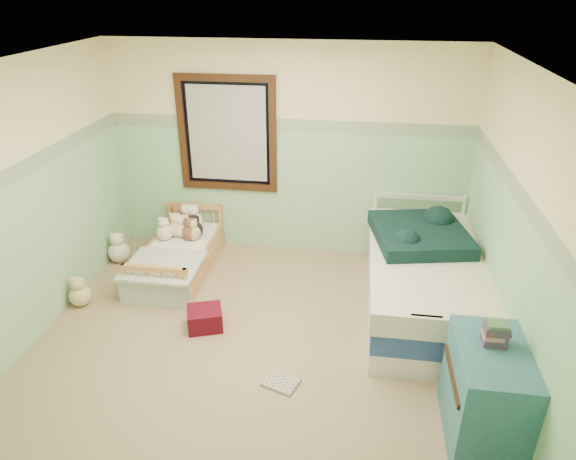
# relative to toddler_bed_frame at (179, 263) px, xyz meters

# --- Properties ---
(floor) EXTENTS (4.20, 3.60, 0.02)m
(floor) POSITION_rel_toddler_bed_frame_xyz_m (1.17, -1.05, -0.10)
(floor) COLOR #92785F
(floor) RESTS_ON ground
(ceiling) EXTENTS (4.20, 3.60, 0.02)m
(ceiling) POSITION_rel_toddler_bed_frame_xyz_m (1.17, -1.05, 2.42)
(ceiling) COLOR silver
(ceiling) RESTS_ON wall_back
(wall_back) EXTENTS (4.20, 0.04, 2.50)m
(wall_back) POSITION_rel_toddler_bed_frame_xyz_m (1.17, 0.75, 1.16)
(wall_back) COLOR #EBE396
(wall_back) RESTS_ON floor
(wall_front) EXTENTS (4.20, 0.04, 2.50)m
(wall_front) POSITION_rel_toddler_bed_frame_xyz_m (1.17, -2.85, 1.16)
(wall_front) COLOR #EBE396
(wall_front) RESTS_ON floor
(wall_left) EXTENTS (0.04, 3.60, 2.50)m
(wall_left) POSITION_rel_toddler_bed_frame_xyz_m (-0.93, -1.05, 1.16)
(wall_left) COLOR #EBE396
(wall_left) RESTS_ON floor
(wall_right) EXTENTS (0.04, 3.60, 2.50)m
(wall_right) POSITION_rel_toddler_bed_frame_xyz_m (3.27, -1.05, 1.16)
(wall_right) COLOR #EBE396
(wall_right) RESTS_ON floor
(wainscot_mint) EXTENTS (4.20, 0.01, 1.50)m
(wainscot_mint) POSITION_rel_toddler_bed_frame_xyz_m (1.17, 0.74, 0.66)
(wainscot_mint) COLOR #88C193
(wainscot_mint) RESTS_ON floor
(border_strip) EXTENTS (4.20, 0.01, 0.15)m
(border_strip) POSITION_rel_toddler_bed_frame_xyz_m (1.17, 0.74, 1.48)
(border_strip) COLOR #4A7451
(border_strip) RESTS_ON wall_back
(window_frame) EXTENTS (1.16, 0.06, 1.36)m
(window_frame) POSITION_rel_toddler_bed_frame_xyz_m (0.47, 0.71, 1.36)
(window_frame) COLOR black
(window_frame) RESTS_ON wall_back
(window_blinds) EXTENTS (0.92, 0.01, 1.12)m
(window_blinds) POSITION_rel_toddler_bed_frame_xyz_m (0.47, 0.72, 1.36)
(window_blinds) COLOR beige
(window_blinds) RESTS_ON window_frame
(toddler_bed_frame) EXTENTS (0.72, 1.44, 0.18)m
(toddler_bed_frame) POSITION_rel_toddler_bed_frame_xyz_m (0.00, 0.00, 0.00)
(toddler_bed_frame) COLOR #A16538
(toddler_bed_frame) RESTS_ON floor
(toddler_mattress) EXTENTS (0.66, 1.38, 0.12)m
(toddler_mattress) POSITION_rel_toddler_bed_frame_xyz_m (0.00, 0.00, 0.15)
(toddler_mattress) COLOR white
(toddler_mattress) RESTS_ON toddler_bed_frame
(patchwork_quilt) EXTENTS (0.78, 0.72, 0.03)m
(patchwork_quilt) POSITION_rel_toddler_bed_frame_xyz_m (0.00, -0.45, 0.23)
(patchwork_quilt) COLOR #75AAD3
(patchwork_quilt) RESTS_ON toddler_mattress
(plush_bed_brown) EXTENTS (0.22, 0.22, 0.22)m
(plush_bed_brown) POSITION_rel_toddler_bed_frame_xyz_m (-0.15, 0.50, 0.32)
(plush_bed_brown) COLOR brown
(plush_bed_brown) RESTS_ON toddler_mattress
(plush_bed_white) EXTENTS (0.21, 0.21, 0.21)m
(plush_bed_white) POSITION_rel_toddler_bed_frame_xyz_m (0.05, 0.50, 0.32)
(plush_bed_white) COLOR white
(plush_bed_white) RESTS_ON toddler_mattress
(plush_bed_tan) EXTENTS (0.20, 0.20, 0.20)m
(plush_bed_tan) POSITION_rel_toddler_bed_frame_xyz_m (-0.10, 0.28, 0.31)
(plush_bed_tan) COLOR #E0BF89
(plush_bed_tan) RESTS_ON toddler_mattress
(plush_bed_dark) EXTENTS (0.19, 0.19, 0.19)m
(plush_bed_dark) POSITION_rel_toddler_bed_frame_xyz_m (0.13, 0.28, 0.31)
(plush_bed_dark) COLOR black
(plush_bed_dark) RESTS_ON toddler_mattress
(plush_floor_cream) EXTENTS (0.26, 0.26, 0.26)m
(plush_floor_cream) POSITION_rel_toddler_bed_frame_xyz_m (-0.78, 0.11, 0.04)
(plush_floor_cream) COLOR silver
(plush_floor_cream) RESTS_ON floor
(plush_floor_tan) EXTENTS (0.23, 0.23, 0.23)m
(plush_floor_tan) POSITION_rel_toddler_bed_frame_xyz_m (-0.78, -0.82, 0.02)
(plush_floor_tan) COLOR #E0BF89
(plush_floor_tan) RESTS_ON floor
(twin_bed_frame) EXTENTS (1.05, 2.10, 0.22)m
(twin_bed_frame) POSITION_rel_toddler_bed_frame_xyz_m (2.72, -0.43, 0.02)
(twin_bed_frame) COLOR white
(twin_bed_frame) RESTS_ON floor
(twin_boxspring) EXTENTS (1.05, 2.10, 0.22)m
(twin_boxspring) POSITION_rel_toddler_bed_frame_xyz_m (2.72, -0.43, 0.24)
(twin_boxspring) COLOR navy
(twin_boxspring) RESTS_ON twin_bed_frame
(twin_mattress) EXTENTS (1.09, 2.14, 0.22)m
(twin_mattress) POSITION_rel_toddler_bed_frame_xyz_m (2.72, -0.43, 0.46)
(twin_mattress) COLOR silver
(twin_mattress) RESTS_ON twin_boxspring
(teal_blanket) EXTENTS (1.06, 1.10, 0.14)m
(teal_blanket) POSITION_rel_toddler_bed_frame_xyz_m (2.67, -0.13, 0.64)
(teal_blanket) COLOR black
(teal_blanket) RESTS_ON twin_mattress
(dresser) EXTENTS (0.49, 0.79, 0.79)m
(dresser) POSITION_rel_toddler_bed_frame_xyz_m (3.01, -1.99, 0.30)
(dresser) COLOR #235966
(dresser) RESTS_ON floor
(book_stack) EXTENTS (0.16, 0.12, 0.16)m
(book_stack) POSITION_rel_toddler_bed_frame_xyz_m (3.01, -1.91, 0.78)
(book_stack) COLOR #4F2E34
(book_stack) RESTS_ON dresser
(red_pillow) EXTENTS (0.41, 0.38, 0.21)m
(red_pillow) POSITION_rel_toddler_bed_frame_xyz_m (0.61, -1.01, 0.01)
(red_pillow) COLOR maroon
(red_pillow) RESTS_ON floor
(floor_book) EXTENTS (0.34, 0.30, 0.03)m
(floor_book) POSITION_rel_toddler_bed_frame_xyz_m (1.47, -1.67, -0.08)
(floor_book) COLOR gold
(floor_book) RESTS_ON floor
(extra_plush_0) EXTENTS (0.18, 0.18, 0.18)m
(extra_plush_0) POSITION_rel_toddler_bed_frame_xyz_m (0.13, 0.22, 0.30)
(extra_plush_0) COLOR #E0BF89
(extra_plush_0) RESTS_ON toddler_mattress
(extra_plush_1) EXTENTS (0.19, 0.19, 0.19)m
(extra_plush_1) POSITION_rel_toddler_bed_frame_xyz_m (-0.03, 0.28, 0.31)
(extra_plush_1) COLOR silver
(extra_plush_1) RESTS_ON toddler_mattress
(extra_plush_2) EXTENTS (0.19, 0.19, 0.19)m
(extra_plush_2) POSITION_rel_toddler_bed_frame_xyz_m (0.10, 0.21, 0.31)
(extra_plush_2) COLOR brown
(extra_plush_2) RESTS_ON toddler_mattress
(extra_plush_3) EXTENTS (0.20, 0.20, 0.20)m
(extra_plush_3) POSITION_rel_toddler_bed_frame_xyz_m (-0.05, 0.54, 0.31)
(extra_plush_3) COLOR black
(extra_plush_3) RESTS_ON toddler_mattress
(extra_plush_4) EXTENTS (0.21, 0.21, 0.21)m
(extra_plush_4) POSITION_rel_toddler_bed_frame_xyz_m (-0.04, 0.51, 0.32)
(extra_plush_4) COLOR silver
(extra_plush_4) RESTS_ON toddler_mattress
(extra_plush_5) EXTENTS (0.19, 0.19, 0.19)m
(extra_plush_5) POSITION_rel_toddler_bed_frame_xyz_m (-0.20, 0.16, 0.31)
(extra_plush_5) COLOR silver
(extra_plush_5) RESTS_ON toddler_mattress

